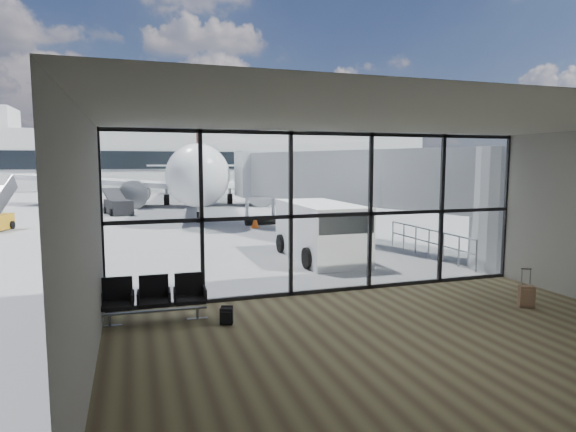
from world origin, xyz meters
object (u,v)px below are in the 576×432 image
seating_row (154,296)px  service_van (321,230)px  airliner (198,172)px  suitcase (527,296)px  belt_loader (118,206)px  backpack (226,316)px

seating_row → service_van: bearing=43.7°
seating_row → airliner: 32.60m
suitcase → belt_loader: (-10.35, 26.77, 0.30)m
seating_row → belt_loader: (-1.36, 24.88, 0.02)m
airliner → service_van: size_ratio=7.43×
backpack → airliner: size_ratio=0.01×
seating_row → belt_loader: bearing=95.9°
seating_row → service_van: (6.40, 5.55, 0.51)m
seating_row → service_van: service_van is taller
suitcase → service_van: (-2.58, 7.43, 0.79)m
airliner → belt_loader: (-6.66, -7.20, -2.26)m
service_van → belt_loader: service_van is taller
backpack → belt_loader: bearing=117.4°
service_van → seating_row: bearing=-138.6°
service_van → suitcase: bearing=-70.4°
suitcase → service_van: 7.91m
seating_row → backpack: seating_row is taller
seating_row → service_van: size_ratio=0.48×
airliner → service_van: (1.11, -26.54, -1.77)m
seating_row → suitcase: size_ratio=2.40×
suitcase → backpack: bearing=-164.0°
backpack → service_van: service_van is taller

